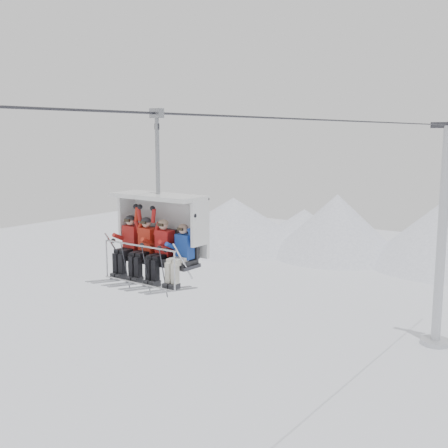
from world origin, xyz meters
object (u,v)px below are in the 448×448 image
Objects in this scene: skier_far_right at (181,253)px; skier_far_left at (128,243)px; skier_center_left at (144,246)px; lift_tower_right at (441,252)px; skier_center_right at (161,249)px; chairlift_carrier at (162,226)px.

skier_far_left is at bearing 179.77° from skier_far_right.
skier_far_left is 1.00× the size of skier_far_right.
lift_tower_right is at bearing 89.29° from skier_center_left.
skier_center_left is at bearing 179.97° from skier_center_right.
lift_tower_right reaches higher than skier_far_right.
lift_tower_right is at bearing 88.05° from skier_far_left.
chairlift_carrier is at bearing 44.59° from skier_center_left.
skier_center_left is at bearing -90.71° from lift_tower_right.
lift_tower_right is at bearing 90.00° from chairlift_carrier.
lift_tower_right is 7.99× the size of skier_center_right.
chairlift_carrier is 2.36× the size of skier_far_right.
skier_far_left is at bearing -91.95° from lift_tower_right.
skier_center_right is at bearing -0.01° from skier_far_left.
chairlift_carrier reaches higher than skier_center_left.
skier_center_left is (0.53, 0.00, 0.00)m from skier_far_left.
lift_tower_right is 25.18m from skier_center_left.
lift_tower_right is 7.99× the size of skier_far_left.
skier_far_right is (0.84, -24.79, 4.40)m from lift_tower_right.
skier_far_left is 0.53m from skier_center_left.
skier_center_left is 1.00× the size of skier_far_right.
lift_tower_right reaches higher than skier_center_left.
skier_center_left reaches higher than skier_far_right.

